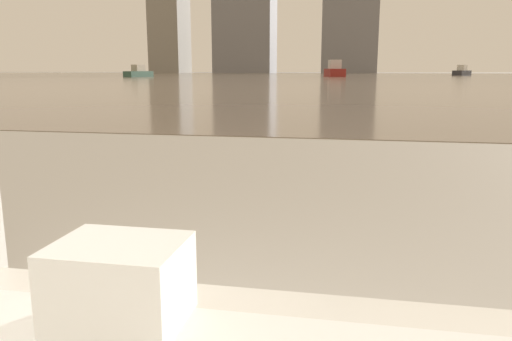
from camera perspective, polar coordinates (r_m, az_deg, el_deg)
towel_stack at (r=1.01m, az=-15.28°, el=-12.27°), size 0.24×0.20×0.16m
harbor_water at (r=62.00m, az=10.78°, el=10.45°), size 180.00×110.00×0.01m
harbor_boat_1 at (r=81.31m, az=22.48°, el=10.39°), size 3.30×4.25×1.54m
harbor_boat_2 at (r=63.10m, az=-13.28°, el=10.84°), size 2.53×4.11×1.46m
harbor_boat_3 at (r=64.71m, az=8.96°, el=11.20°), size 2.97×5.79×2.07m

